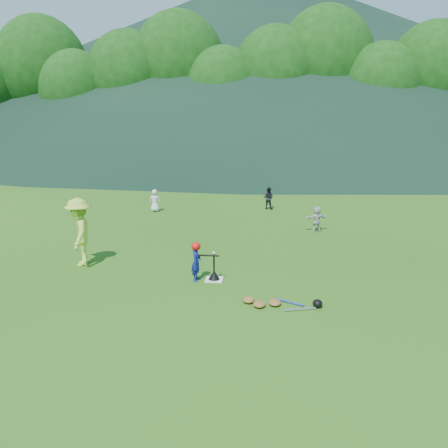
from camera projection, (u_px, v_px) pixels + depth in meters
name	position (u px, v px, depth m)	size (l,w,h in m)	color
ground	(214.00, 280.00, 11.44)	(120.00, 120.00, 0.00)	#235212
home_plate	(214.00, 279.00, 11.43)	(0.45, 0.45, 0.02)	silver
baseball	(214.00, 253.00, 11.26)	(0.08, 0.08, 0.08)	white
batter_child	(196.00, 262.00, 11.30)	(0.37, 0.24, 1.00)	navy
adult_coach	(79.00, 232.00, 12.40)	(1.26, 0.72, 1.95)	#B6D83F
fielder_a	(155.00, 201.00, 19.60)	(0.49, 0.32, 1.01)	silver
fielder_b	(268.00, 198.00, 20.16)	(0.50, 0.39, 1.02)	black
fielder_d	(317.00, 219.00, 16.20)	(0.89, 0.28, 0.96)	silver
batting_tee	(214.00, 275.00, 11.41)	(0.30, 0.30, 0.68)	black
batter_gear	(197.00, 247.00, 11.19)	(0.73, 0.26, 0.36)	red
equipment_pile	(275.00, 303.00, 9.87)	(1.80, 0.65, 0.19)	olive
outfield_fence	(254.00, 158.00, 38.32)	(70.07, 0.08, 1.33)	gray
tree_line	(260.00, 74.00, 42.14)	(70.04, 11.40, 14.82)	#382314
distant_hills	(227.00, 62.00, 87.67)	(155.00, 140.00, 32.00)	black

